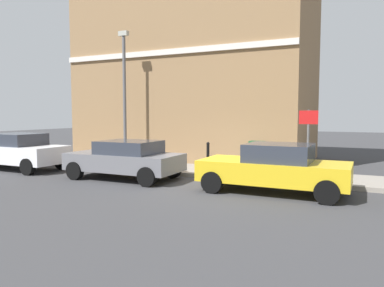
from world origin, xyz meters
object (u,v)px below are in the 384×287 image
(car_yellow, at_px, (274,168))
(street_sign, at_px, (308,134))
(lamppost, at_px, (124,91))
(car_grey, at_px, (125,159))
(bollard_near_cabinet, at_px, (208,154))
(car_white, at_px, (17,151))
(utility_cabinet, at_px, (257,157))

(car_yellow, height_order, street_sign, street_sign)
(lamppost, bearing_deg, car_grey, -143.85)
(car_grey, xyz_separation_m, bollard_near_cabinet, (2.85, -1.96, -0.02))
(car_grey, bearing_deg, lamppost, -54.71)
(street_sign, bearing_deg, car_white, 99.19)
(lamppost, bearing_deg, car_yellow, -109.77)
(car_white, bearing_deg, bollard_near_cabinet, -158.35)
(car_yellow, xyz_separation_m, car_white, (-0.16, 10.70, 0.03))
(car_grey, height_order, car_white, car_white)
(car_yellow, height_order, car_grey, car_yellow)
(car_white, distance_m, lamppost, 5.11)
(car_yellow, bearing_deg, car_white, 0.81)
(car_yellow, distance_m, lamppost, 8.08)
(bollard_near_cabinet, distance_m, street_sign, 4.28)
(car_grey, bearing_deg, car_yellow, 179.64)
(car_grey, bearing_deg, car_white, 0.35)
(utility_cabinet, height_order, street_sign, street_sign)
(street_sign, bearing_deg, utility_cabinet, 62.61)
(car_yellow, relative_size, car_grey, 1.04)
(car_white, height_order, bollard_near_cabinet, car_white)
(car_white, height_order, lamppost, lamppost)
(bollard_near_cabinet, relative_size, street_sign, 0.45)
(utility_cabinet, distance_m, street_sign, 2.43)
(lamppost, bearing_deg, utility_cabinet, -88.91)
(car_white, bearing_deg, street_sign, -171.08)
(street_sign, height_order, lamppost, lamppost)
(car_grey, height_order, utility_cabinet, car_grey)
(utility_cabinet, bearing_deg, lamppost, 91.09)
(car_grey, relative_size, street_sign, 1.78)
(car_white, height_order, utility_cabinet, car_white)
(car_yellow, height_order, bollard_near_cabinet, car_yellow)
(utility_cabinet, height_order, lamppost, lamppost)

